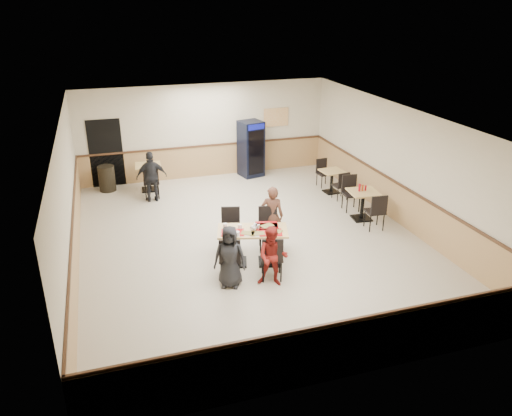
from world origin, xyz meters
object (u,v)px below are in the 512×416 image
object	(u,v)px
back_table	(149,173)
pepsi_cooler	(251,149)
trash_bin	(107,178)
lone_diner	(152,177)
diner_woman_left	(230,257)
diner_woman_right	(273,257)
side_table_far	(332,178)
diner_man_opposite	(272,216)
main_table	(253,241)
side_table_near	(363,201)

from	to	relation	value
back_table	pepsi_cooler	size ratio (longest dim) A/B	0.45
pepsi_cooler	trash_bin	bearing A→B (deg)	167.48
lone_diner	pepsi_cooler	size ratio (longest dim) A/B	0.81
diner_woman_left	lone_diner	xyz separation A→B (m)	(-0.94, 5.14, 0.08)
diner_woman_right	side_table_far	size ratio (longest dim) A/B	1.85
diner_woman_right	trash_bin	xyz separation A→B (m)	(-3.00, 6.63, -0.25)
diner_man_opposite	pepsi_cooler	size ratio (longest dim) A/B	0.80
lone_diner	trash_bin	size ratio (longest dim) A/B	1.89
diner_man_opposite	lone_diner	xyz separation A→B (m)	(-2.37, 3.63, 0.01)
lone_diner	trash_bin	bearing A→B (deg)	-44.81
diner_woman_right	pepsi_cooler	xyz separation A→B (m)	(1.58, 6.67, 0.27)
diner_woman_left	pepsi_cooler	bearing A→B (deg)	92.15
diner_woman_left	back_table	xyz separation A→B (m)	(-0.94, 6.05, -0.12)
diner_woman_left	trash_bin	world-z (taller)	diner_woman_left
back_table	pepsi_cooler	world-z (taller)	pepsi_cooler
diner_woman_left	back_table	size ratio (longest dim) A/B	1.63
diner_man_opposite	trash_bin	size ratio (longest dim) A/B	1.87
trash_bin	diner_woman_left	bearing A→B (deg)	-71.27
lone_diner	pepsi_cooler	distance (m)	3.61
main_table	side_table_near	bearing A→B (deg)	37.56
main_table	lone_diner	distance (m)	4.69
main_table	side_table_near	size ratio (longest dim) A/B	2.06
diner_woman_right	lone_diner	xyz separation A→B (m)	(-1.78, 5.37, 0.09)
diner_man_opposite	side_table_far	xyz separation A→B (m)	(2.84, 2.69, -0.27)
diner_man_opposite	side_table_near	size ratio (longest dim) A/B	1.82
lone_diner	trash_bin	distance (m)	1.79
pepsi_cooler	diner_woman_right	bearing A→B (deg)	-116.40
diner_man_opposite	side_table_near	world-z (taller)	diner_man_opposite
main_table	diner_woman_left	bearing A→B (deg)	-117.90
diner_woman_right	diner_man_opposite	xyz separation A→B (m)	(0.59, 1.74, 0.09)
diner_woman_left	back_table	world-z (taller)	diner_woman_left
main_table	side_table_near	distance (m)	3.74
side_table_near	diner_woman_left	bearing A→B (deg)	-152.61
diner_man_opposite	lone_diner	world-z (taller)	lone_diner
side_table_near	pepsi_cooler	distance (m)	4.64
diner_woman_left	side_table_far	bearing A→B (deg)	67.29
side_table_far	trash_bin	distance (m)	6.80
diner_woman_left	side_table_far	distance (m)	5.99
side_table_near	trash_bin	bearing A→B (deg)	146.27
side_table_far	back_table	world-z (taller)	back_table
pepsi_cooler	trash_bin	xyz separation A→B (m)	(-4.58, -0.04, -0.52)
diner_woman_right	lone_diner	distance (m)	5.65
diner_man_opposite	diner_woman_left	bearing A→B (deg)	71.39
diner_woman_left	main_table	bearing A→B (deg)	69.37
side_table_far	pepsi_cooler	world-z (taller)	pepsi_cooler
diner_man_opposite	trash_bin	bearing A→B (deg)	-28.98
diner_woman_right	pepsi_cooler	bearing A→B (deg)	102.73
back_table	side_table_far	bearing A→B (deg)	-19.53
lone_diner	diner_woman_left	bearing A→B (deg)	101.50
diner_man_opposite	pepsi_cooler	xyz separation A→B (m)	(0.99, 4.93, 0.18)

